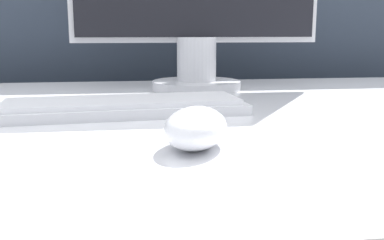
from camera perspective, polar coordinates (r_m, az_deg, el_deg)
name	(u,v)px	position (r m, az deg, el deg)	size (l,w,h in m)	color
partition_panel	(138,121)	(1.34, -6.87, -0.10)	(5.00, 0.03, 1.17)	#333D4C
computer_mouse_near	(196,128)	(0.51, 0.49, -0.99)	(0.10, 0.13, 0.05)	white
keyboard	(123,106)	(0.73, -8.70, 1.71)	(0.40, 0.16, 0.02)	silver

